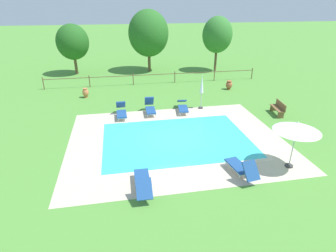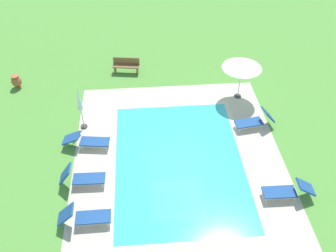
% 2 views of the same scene
% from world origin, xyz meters
% --- Properties ---
extents(ground_plane, '(160.00, 160.00, 0.00)m').
position_xyz_m(ground_plane, '(0.00, 0.00, 0.00)').
color(ground_plane, '#518E38').
extents(pool_deck_paving, '(11.47, 9.11, 0.01)m').
position_xyz_m(pool_deck_paving, '(0.00, 0.00, 0.00)').
color(pool_deck_paving, beige).
rests_on(pool_deck_paving, ground).
extents(swimming_pool_water, '(7.84, 5.48, 0.01)m').
position_xyz_m(swimming_pool_water, '(0.00, 0.00, 0.01)').
color(swimming_pool_water, '#38C6D1').
rests_on(swimming_pool_water, ground).
extents(pool_coping_rim, '(8.32, 5.96, 0.01)m').
position_xyz_m(pool_coping_rim, '(0.00, 0.00, 0.01)').
color(pool_coping_rim, beige).
rests_on(pool_coping_rim, ground).
extents(sun_lounger_north_near_steps, '(0.62, 1.94, 0.92)m').
position_xyz_m(sun_lounger_north_near_steps, '(-2.82, 3.75, 0.38)').
color(sun_lounger_north_near_steps, navy).
rests_on(sun_lounger_north_near_steps, ground).
extents(sun_lounger_north_mid, '(0.88, 1.95, 0.97)m').
position_xyz_m(sun_lounger_north_mid, '(2.04, -3.80, 0.39)').
color(sun_lounger_north_mid, navy).
rests_on(sun_lounger_north_mid, ground).
extents(sun_lounger_north_far, '(0.87, 2.14, 0.70)m').
position_xyz_m(sun_lounger_north_far, '(1.30, 3.97, 0.35)').
color(sun_lounger_north_far, navy).
rests_on(sun_lounger_north_far, ground).
extents(sun_lounger_north_end, '(0.63, 2.03, 0.80)m').
position_xyz_m(sun_lounger_north_end, '(-2.23, -4.01, 0.37)').
color(sun_lounger_north_end, navy).
rests_on(sun_lounger_north_end, ground).
extents(sun_lounger_south_near_corner, '(0.65, 1.83, 1.02)m').
position_xyz_m(sun_lounger_south_near_corner, '(-0.91, 4.02, 0.40)').
color(sun_lounger_south_near_corner, navy).
rests_on(sun_lounger_south_near_corner, ground).
extents(patio_umbrella_open_foreground, '(1.99, 1.99, 2.24)m').
position_xyz_m(patio_umbrella_open_foreground, '(4.49, -3.58, 1.98)').
color(patio_umbrella_open_foreground, '#383838').
rests_on(patio_umbrella_open_foreground, ground).
extents(patio_umbrella_closed_row_west, '(0.32, 0.32, 2.36)m').
position_xyz_m(patio_umbrella_closed_row_west, '(2.68, 4.30, 1.54)').
color(patio_umbrella_closed_row_west, '#383838').
rests_on(patio_umbrella_closed_row_west, ground).
extents(wooden_bench_lawn_side, '(0.66, 1.55, 0.87)m').
position_xyz_m(wooden_bench_lawn_side, '(7.36, 2.27, 0.47)').
color(wooden_bench_lawn_side, brown).
rests_on(wooden_bench_lawn_side, ground).
extents(terracotta_urn_near_fence, '(0.47, 0.47, 0.75)m').
position_xyz_m(terracotta_urn_near_fence, '(-5.43, 8.18, 0.40)').
color(terracotta_urn_near_fence, '#C67547').
rests_on(terracotta_urn_near_fence, ground).
extents(terracotta_urn_by_tree, '(0.54, 0.54, 0.74)m').
position_xyz_m(terracotta_urn_by_tree, '(6.31, 8.17, 0.40)').
color(terracotta_urn_by_tree, '#A85B38').
rests_on(terracotta_urn_by_tree, ground).
extents(perimeter_fence, '(18.94, 0.08, 1.05)m').
position_xyz_m(perimeter_fence, '(0.34, 11.02, 0.70)').
color(perimeter_fence, brown).
rests_on(perimeter_fence, ground).
extents(tree_far_west, '(4.07, 4.07, 6.14)m').
position_xyz_m(tree_far_west, '(0.52, 16.05, 3.83)').
color(tree_far_west, brown).
rests_on(tree_far_west, ground).
extents(tree_west_mid, '(3.04, 3.04, 5.50)m').
position_xyz_m(tree_west_mid, '(7.42, 14.84, 3.69)').
color(tree_west_mid, brown).
rests_on(tree_west_mid, ground).
extents(tree_centre, '(3.14, 3.14, 4.88)m').
position_xyz_m(tree_centre, '(-6.98, 16.10, 3.16)').
color(tree_centre, brown).
rests_on(tree_centre, ground).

